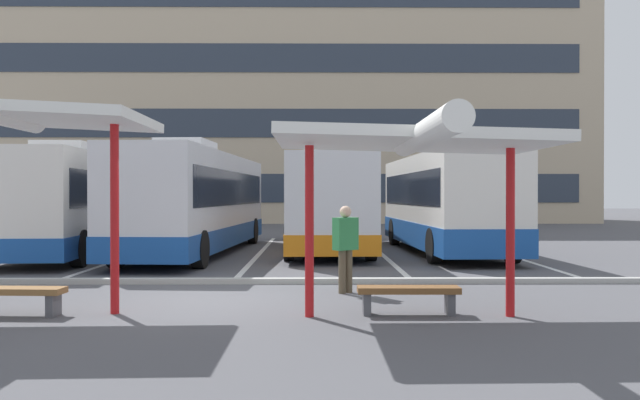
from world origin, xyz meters
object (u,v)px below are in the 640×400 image
Objects in this scene: coach_bus_1 at (198,202)px; bench_1 at (408,294)px; coach_bus_2 at (325,203)px; bench_0 at (5,294)px; waiting_shelter_0 at (1,118)px; waiting_shelter_1 at (413,143)px; coach_bus_3 at (444,203)px; coach_bus_0 at (81,204)px; waiting_passenger_0 at (345,242)px.

coach_bus_1 is 12.29m from bench_1.
coach_bus_2 reaches higher than bench_0.
waiting_shelter_1 is (6.43, -0.32, -0.42)m from waiting_shelter_0.
bench_0 and bench_1 have the same top height.
coach_bus_3 is (3.93, -1.44, 0.01)m from coach_bus_2.
coach_bus_2 is 12.75m from bench_1.
coach_bus_0 is 6.07× the size of bench_0.
coach_bus_2 is 4.19m from coach_bus_3.
waiting_shelter_0 is at bearing -129.21° from coach_bus_3.
coach_bus_1 is 6.37× the size of bench_0.
bench_1 is at bearing 1.22° from waiting_shelter_0.
coach_bus_0 is 2.33× the size of waiting_shelter_1.
waiting_shelter_1 is at bearing -2.81° from waiting_shelter_0.
coach_bus_1 is 11.17m from bench_0.
waiting_shelter_1 is at bearing -90.00° from bench_1.
coach_bus_2 is at bearing 21.35° from coach_bus_1.
waiting_passenger_0 is (5.53, 2.34, 0.65)m from bench_0.
coach_bus_1 reaches higher than bench_0.
bench_0 is 0.38× the size of waiting_shelter_1.
coach_bus_0 is at bearing 129.85° from bench_1.
coach_bus_3 is at bearing 67.35° from waiting_passenger_0.
waiting_shelter_0 is at bearing -156.25° from waiting_passenger_0.
bench_0 is 6.04m from waiting_passenger_0.
coach_bus_1 is 1.19× the size of coach_bus_3.
waiting_passenger_0 is (4.42, -8.69, -0.68)m from coach_bus_1.
waiting_passenger_0 is at bearing -88.80° from coach_bus_2.
waiting_passenger_0 reaches higher than bench_1.
coach_bus_1 is 1.05× the size of coach_bus_2.
coach_bus_0 is 11.95m from waiting_passenger_0.
waiting_passenger_0 reaches higher than bench_0.
coach_bus_1 is at bearing 116.95° from waiting_passenger_0.
bench_0 is at bearing -76.19° from coach_bus_0.
bench_0 is (2.70, -10.98, -1.30)m from coach_bus_0.
bench_0 is at bearing -157.10° from waiting_passenger_0.
waiting_shelter_1 is 3.03× the size of bench_1.
waiting_shelter_0 is 6.45m from waiting_shelter_1.
waiting_shelter_1 is 2.90× the size of waiting_passenger_0.
coach_bus_3 reaches higher than waiting_shelter_1.
coach_bus_0 is at bearing 133.62° from waiting_passenger_0.
coach_bus_3 is at bearing 50.54° from bench_0.
waiting_shelter_1 is at bearing -3.68° from bench_0.
waiting_shelter_1 is 2.42m from bench_1.
coach_bus_3 reaches higher than bench_1.
coach_bus_0 reaches higher than coach_bus_2.
coach_bus_0 is 0.95× the size of coach_bus_1.
waiting_shelter_0 reaches higher than waiting_shelter_1.
coach_bus_1 is 2.59× the size of waiting_shelter_0.
waiting_shelter_0 is at bearing -76.31° from coach_bus_0.
coach_bus_2 is 2.46× the size of waiting_shelter_0.
waiting_shelter_1 is at bearing -71.91° from waiting_passenger_0.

